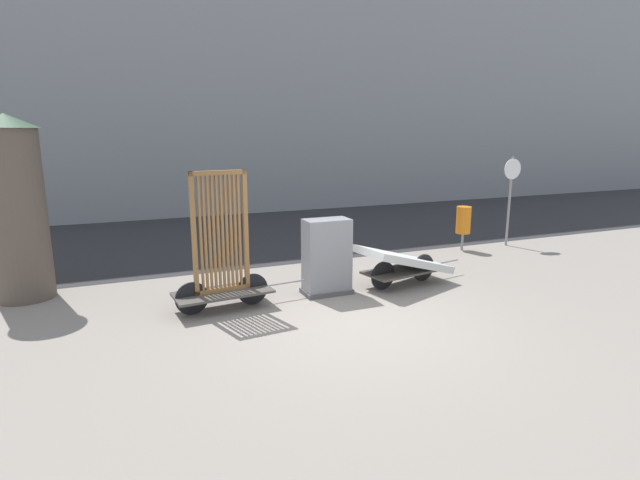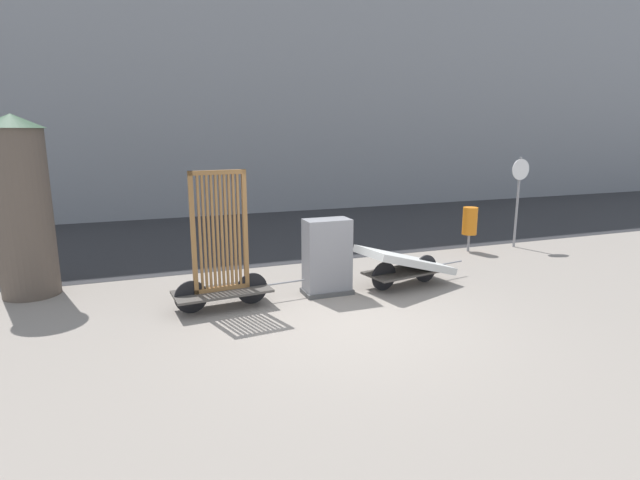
{
  "view_description": "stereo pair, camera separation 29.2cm",
  "coord_description": "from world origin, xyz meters",
  "px_view_note": "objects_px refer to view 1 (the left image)",
  "views": [
    {
      "loc": [
        -3.25,
        -6.45,
        2.88
      ],
      "look_at": [
        0.0,
        1.38,
        1.03
      ],
      "focal_mm": 28.0,
      "sensor_mm": 36.0,
      "label": 1
    },
    {
      "loc": [
        -2.98,
        -6.55,
        2.88
      ],
      "look_at": [
        0.0,
        1.38,
        1.03
      ],
      "focal_mm": 28.0,
      "sensor_mm": 36.0,
      "label": 2
    }
  ],
  "objects_px": {
    "bike_cart_with_bedframe": "(222,264)",
    "sign_post": "(511,189)",
    "bike_cart_with_mattress": "(404,262)",
    "advertising_column": "(15,207)",
    "trash_bin": "(463,220)",
    "utility_cabinet": "(327,259)"
  },
  "relations": [
    {
      "from": "bike_cart_with_bedframe",
      "to": "sign_post",
      "type": "xyz_separation_m",
      "value": [
        7.71,
        1.9,
        0.68
      ]
    },
    {
      "from": "bike_cart_with_mattress",
      "to": "advertising_column",
      "type": "xyz_separation_m",
      "value": [
        -6.54,
        1.91,
        1.16
      ]
    },
    {
      "from": "trash_bin",
      "to": "bike_cart_with_bedframe",
      "type": "bearing_deg",
      "value": -163.17
    },
    {
      "from": "bike_cart_with_bedframe",
      "to": "bike_cart_with_mattress",
      "type": "bearing_deg",
      "value": -5.42
    },
    {
      "from": "sign_post",
      "to": "bike_cart_with_bedframe",
      "type": "bearing_deg",
      "value": -166.14
    },
    {
      "from": "bike_cart_with_mattress",
      "to": "trash_bin",
      "type": "bearing_deg",
      "value": 23.18
    },
    {
      "from": "bike_cart_with_mattress",
      "to": "trash_bin",
      "type": "height_order",
      "value": "trash_bin"
    },
    {
      "from": "utility_cabinet",
      "to": "advertising_column",
      "type": "relative_size",
      "value": 0.43
    },
    {
      "from": "bike_cart_with_mattress",
      "to": "sign_post",
      "type": "xyz_separation_m",
      "value": [
        4.26,
        1.9,
        1.0
      ]
    },
    {
      "from": "bike_cart_with_bedframe",
      "to": "trash_bin",
      "type": "distance_m",
      "value": 6.6
    },
    {
      "from": "sign_post",
      "to": "advertising_column",
      "type": "xyz_separation_m",
      "value": [
        -10.8,
        0.01,
        0.16
      ]
    },
    {
      "from": "bike_cart_with_mattress",
      "to": "trash_bin",
      "type": "xyz_separation_m",
      "value": [
        2.87,
        1.91,
        0.29
      ]
    },
    {
      "from": "bike_cart_with_mattress",
      "to": "utility_cabinet",
      "type": "relative_size",
      "value": 1.79
    },
    {
      "from": "bike_cart_with_mattress",
      "to": "utility_cabinet",
      "type": "bearing_deg",
      "value": 165.55
    },
    {
      "from": "advertising_column",
      "to": "bike_cart_with_bedframe",
      "type": "bearing_deg",
      "value": -31.67
    },
    {
      "from": "sign_post",
      "to": "utility_cabinet",
      "type": "bearing_deg",
      "value": -162.84
    },
    {
      "from": "trash_bin",
      "to": "advertising_column",
      "type": "xyz_separation_m",
      "value": [
        -9.41,
        0.0,
        0.87
      ]
    },
    {
      "from": "bike_cart_with_bedframe",
      "to": "utility_cabinet",
      "type": "xyz_separation_m",
      "value": [
        1.9,
        0.11,
        -0.13
      ]
    },
    {
      "from": "bike_cart_with_mattress",
      "to": "trash_bin",
      "type": "relative_size",
      "value": 2.24
    },
    {
      "from": "bike_cart_with_bedframe",
      "to": "trash_bin",
      "type": "height_order",
      "value": "bike_cart_with_bedframe"
    },
    {
      "from": "bike_cart_with_bedframe",
      "to": "bike_cart_with_mattress",
      "type": "height_order",
      "value": "bike_cart_with_bedframe"
    },
    {
      "from": "sign_post",
      "to": "trash_bin",
      "type": "bearing_deg",
      "value": 179.68
    }
  ]
}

